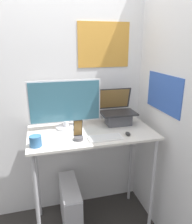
# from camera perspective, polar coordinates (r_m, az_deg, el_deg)

# --- Properties ---
(wall_back) EXTENTS (6.00, 0.06, 2.60)m
(wall_back) POSITION_cam_1_polar(r_m,az_deg,el_deg) (2.25, -3.54, 4.98)
(wall_back) COLOR silver
(wall_back) RESTS_ON ground_plane
(wall_side_right) EXTENTS (0.06, 6.00, 2.60)m
(wall_side_right) POSITION_cam_1_polar(r_m,az_deg,el_deg) (1.89, 20.42, 1.38)
(wall_side_right) COLOR silver
(wall_side_right) RESTS_ON ground_plane
(desk) EXTENTS (1.12, 0.60, 1.03)m
(desk) POSITION_cam_1_polar(r_m,az_deg,el_deg) (2.03, -1.18, -8.50)
(desk) COLOR beige
(desk) RESTS_ON ground_plane
(laptop) EXTENTS (0.34, 0.27, 0.33)m
(laptop) POSITION_cam_1_polar(r_m,az_deg,el_deg) (2.14, 5.67, -0.71)
(laptop) COLOR #4C4C51
(laptop) RESTS_ON desk
(monitor) EXTENTS (0.65, 0.19, 0.45)m
(monitor) POSITION_cam_1_polar(r_m,az_deg,el_deg) (2.00, -8.01, 1.72)
(monitor) COLOR silver
(monitor) RESTS_ON desk
(keyboard) EXTENTS (0.29, 0.13, 0.02)m
(keyboard) POSITION_cam_1_polar(r_m,az_deg,el_deg) (1.83, 2.43, -6.74)
(keyboard) COLOR white
(keyboard) RESTS_ON desk
(mouse) EXTENTS (0.04, 0.07, 0.03)m
(mouse) POSITION_cam_1_polar(r_m,az_deg,el_deg) (1.91, 8.32, -5.65)
(mouse) COLOR #262626
(mouse) RESTS_ON desk
(cell_phone) EXTENTS (0.08, 0.08, 0.17)m
(cell_phone) POSITION_cam_1_polar(r_m,az_deg,el_deg) (1.80, -4.65, -5.91)
(cell_phone) COLOR #4C4C51
(cell_phone) RESTS_ON desk
(computer_tower) EXTENTS (0.16, 0.51, 0.48)m
(computer_tower) POSITION_cam_1_polar(r_m,az_deg,el_deg) (2.38, -6.70, -23.23)
(computer_tower) COLOR silver
(computer_tower) RESTS_ON ground_plane
(mug) EXTENTS (0.09, 0.09, 0.09)m
(mug) POSITION_cam_1_polar(r_m,az_deg,el_deg) (1.75, -15.51, -7.35)
(mug) COLOR #336699
(mug) RESTS_ON desk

